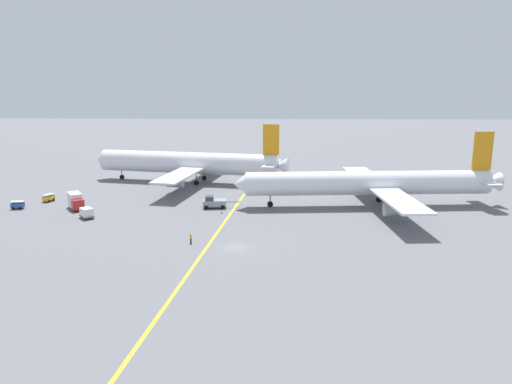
{
  "coord_description": "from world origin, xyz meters",
  "views": [
    {
      "loc": [
        5.72,
        -77.87,
        27.43
      ],
      "look_at": [
        2.68,
        25.32,
        4.0
      ],
      "focal_mm": 33.8,
      "sensor_mm": 36.0,
      "label": 1
    }
  ],
  "objects_px": {
    "gse_baggage_cart_near_cluster": "(18,205)",
    "ground_crew_marshaller_foreground": "(191,238)",
    "airliner_at_gate_left": "(189,163)",
    "gse_baggage_cart_trailing": "(49,198)",
    "gse_catering_truck_tall": "(76,201)",
    "pushback_tug": "(214,202)",
    "airliner_being_pushed": "(370,183)",
    "gse_container_dolly_flat": "(87,213)",
    "traffic_cone_wingtip_starboard": "(222,212)"
  },
  "relations": [
    {
      "from": "gse_container_dolly_flat",
      "to": "ground_crew_marshaller_foreground",
      "type": "relative_size",
      "value": 2.2
    },
    {
      "from": "airliner_being_pushed",
      "to": "ground_crew_marshaller_foreground",
      "type": "relative_size",
      "value": 34.7
    },
    {
      "from": "ground_crew_marshaller_foreground",
      "to": "pushback_tug",
      "type": "bearing_deg",
      "value": 87.19
    },
    {
      "from": "airliner_at_gate_left",
      "to": "ground_crew_marshaller_foreground",
      "type": "relative_size",
      "value": 32.15
    },
    {
      "from": "ground_crew_marshaller_foreground",
      "to": "gse_baggage_cart_near_cluster",
      "type": "bearing_deg",
      "value": 152.04
    },
    {
      "from": "gse_container_dolly_flat",
      "to": "gse_baggage_cart_trailing",
      "type": "distance_m",
      "value": 20.21
    },
    {
      "from": "ground_crew_marshaller_foreground",
      "to": "gse_catering_truck_tall",
      "type": "bearing_deg",
      "value": 142.11
    },
    {
      "from": "pushback_tug",
      "to": "gse_baggage_cart_trailing",
      "type": "distance_m",
      "value": 40.19
    },
    {
      "from": "gse_catering_truck_tall",
      "to": "gse_baggage_cart_trailing",
      "type": "xyz_separation_m",
      "value": [
        -9.24,
        6.67,
        -0.9
      ]
    },
    {
      "from": "gse_baggage_cart_trailing",
      "to": "ground_crew_marshaller_foreground",
      "type": "relative_size",
      "value": 1.77
    },
    {
      "from": "pushback_tug",
      "to": "gse_catering_truck_tall",
      "type": "bearing_deg",
      "value": -176.6
    },
    {
      "from": "gse_container_dolly_flat",
      "to": "gse_catering_truck_tall",
      "type": "relative_size",
      "value": 0.62
    },
    {
      "from": "gse_baggage_cart_trailing",
      "to": "gse_baggage_cart_near_cluster",
      "type": "height_order",
      "value": "same"
    },
    {
      "from": "pushback_tug",
      "to": "gse_catering_truck_tall",
      "type": "xyz_separation_m",
      "value": [
        -30.65,
        -1.82,
        0.48
      ]
    },
    {
      "from": "pushback_tug",
      "to": "traffic_cone_wingtip_starboard",
      "type": "height_order",
      "value": "pushback_tug"
    },
    {
      "from": "gse_container_dolly_flat",
      "to": "traffic_cone_wingtip_starboard",
      "type": "bearing_deg",
      "value": 8.93
    },
    {
      "from": "pushback_tug",
      "to": "gse_baggage_cart_near_cluster",
      "type": "height_order",
      "value": "pushback_tug"
    },
    {
      "from": "airliner_at_gate_left",
      "to": "gse_container_dolly_flat",
      "type": "bearing_deg",
      "value": -112.22
    },
    {
      "from": "gse_baggage_cart_trailing",
      "to": "traffic_cone_wingtip_starboard",
      "type": "relative_size",
      "value": 5.17
    },
    {
      "from": "gse_catering_truck_tall",
      "to": "gse_baggage_cart_near_cluster",
      "type": "height_order",
      "value": "gse_catering_truck_tall"
    },
    {
      "from": "airliner_being_pushed",
      "to": "ground_crew_marshaller_foreground",
      "type": "height_order",
      "value": "airliner_being_pushed"
    },
    {
      "from": "gse_baggage_cart_trailing",
      "to": "ground_crew_marshaller_foreground",
      "type": "height_order",
      "value": "ground_crew_marshaller_foreground"
    },
    {
      "from": "gse_catering_truck_tall",
      "to": "gse_baggage_cart_trailing",
      "type": "bearing_deg",
      "value": 144.17
    },
    {
      "from": "gse_container_dolly_flat",
      "to": "gse_baggage_cart_trailing",
      "type": "bearing_deg",
      "value": 135.66
    },
    {
      "from": "airliner_at_gate_left",
      "to": "gse_container_dolly_flat",
      "type": "relative_size",
      "value": 14.62
    },
    {
      "from": "airliner_being_pushed",
      "to": "gse_container_dolly_flat",
      "type": "distance_m",
      "value": 61.99
    },
    {
      "from": "airliner_being_pushed",
      "to": "gse_baggage_cart_trailing",
      "type": "relative_size",
      "value": 19.64
    },
    {
      "from": "gse_baggage_cart_near_cluster",
      "to": "ground_crew_marshaller_foreground",
      "type": "xyz_separation_m",
      "value": [
        42.48,
        -22.55,
        0.05
      ]
    },
    {
      "from": "airliner_at_gate_left",
      "to": "ground_crew_marshaller_foreground",
      "type": "bearing_deg",
      "value": -80.48
    },
    {
      "from": "gse_baggage_cart_trailing",
      "to": "gse_baggage_cart_near_cluster",
      "type": "bearing_deg",
      "value": -118.46
    },
    {
      "from": "gse_baggage_cart_trailing",
      "to": "ground_crew_marshaller_foreground",
      "type": "distance_m",
      "value": 48.69
    },
    {
      "from": "airliner_at_gate_left",
      "to": "gse_baggage_cart_near_cluster",
      "type": "xyz_separation_m",
      "value": [
        -33.6,
        -30.45,
        -4.6
      ]
    },
    {
      "from": "airliner_at_gate_left",
      "to": "airliner_being_pushed",
      "type": "xyz_separation_m",
      "value": [
        45.34,
        -25.55,
        -0.2
      ]
    },
    {
      "from": "airliner_being_pushed",
      "to": "pushback_tug",
      "type": "relative_size",
      "value": 7.25
    },
    {
      "from": "gse_container_dolly_flat",
      "to": "ground_crew_marshaller_foreground",
      "type": "bearing_deg",
      "value": -32.55
    },
    {
      "from": "gse_baggage_cart_near_cluster",
      "to": "airliner_being_pushed",
      "type": "bearing_deg",
      "value": 3.55
    },
    {
      "from": "gse_catering_truck_tall",
      "to": "gse_baggage_cart_trailing",
      "type": "height_order",
      "value": "gse_catering_truck_tall"
    },
    {
      "from": "gse_container_dolly_flat",
      "to": "airliner_at_gate_left",
      "type": "bearing_deg",
      "value": 67.78
    },
    {
      "from": "gse_baggage_cart_near_cluster",
      "to": "airliner_at_gate_left",
      "type": "bearing_deg",
      "value": 42.19
    },
    {
      "from": "airliner_at_gate_left",
      "to": "pushback_tug",
      "type": "height_order",
      "value": "airliner_at_gate_left"
    },
    {
      "from": "traffic_cone_wingtip_starboard",
      "to": "gse_catering_truck_tall",
      "type": "bearing_deg",
      "value": 174.62
    },
    {
      "from": "gse_container_dolly_flat",
      "to": "traffic_cone_wingtip_starboard",
      "type": "height_order",
      "value": "gse_container_dolly_flat"
    },
    {
      "from": "airliner_at_gate_left",
      "to": "gse_baggage_cart_near_cluster",
      "type": "bearing_deg",
      "value": -137.81
    },
    {
      "from": "gse_catering_truck_tall",
      "to": "ground_crew_marshaller_foreground",
      "type": "relative_size",
      "value": 3.52
    },
    {
      "from": "gse_container_dolly_flat",
      "to": "ground_crew_marshaller_foreground",
      "type": "distance_m",
      "value": 28.74
    },
    {
      "from": "airliner_at_gate_left",
      "to": "pushback_tug",
      "type": "relative_size",
      "value": 6.72
    },
    {
      "from": "airliner_being_pushed",
      "to": "gse_container_dolly_flat",
      "type": "xyz_separation_m",
      "value": [
        -60.68,
        -12.0,
        -4.09
      ]
    },
    {
      "from": "gse_baggage_cart_near_cluster",
      "to": "ground_crew_marshaller_foreground",
      "type": "relative_size",
      "value": 1.64
    },
    {
      "from": "airliner_being_pushed",
      "to": "gse_catering_truck_tall",
      "type": "relative_size",
      "value": 9.85
    },
    {
      "from": "traffic_cone_wingtip_starboard",
      "to": "pushback_tug",
      "type": "bearing_deg",
      "value": 114.63
    }
  ]
}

